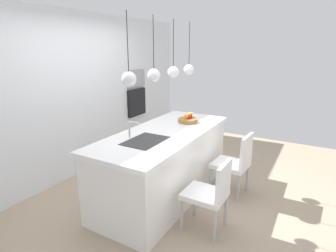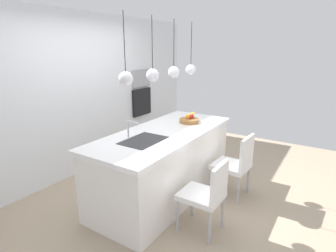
{
  "view_description": "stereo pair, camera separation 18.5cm",
  "coord_description": "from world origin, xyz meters",
  "px_view_note": "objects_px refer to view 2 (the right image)",
  "views": [
    {
      "loc": [
        -3.05,
        -1.8,
        2.03
      ],
      "look_at": [
        0.1,
        0.0,
        0.99
      ],
      "focal_mm": 29.17,
      "sensor_mm": 36.0,
      "label": 1
    },
    {
      "loc": [
        -2.95,
        -1.96,
        2.03
      ],
      "look_at": [
        0.1,
        0.0,
        0.99
      ],
      "focal_mm": 29.17,
      "sensor_mm": 36.0,
      "label": 2
    }
  ],
  "objects_px": {
    "fruit_bowl": "(189,120)",
    "chair_middle": "(236,163)",
    "microwave": "(141,78)",
    "chair_near": "(206,193)",
    "oven": "(141,102)"
  },
  "relations": [
    {
      "from": "fruit_bowl",
      "to": "chair_middle",
      "type": "distance_m",
      "value": 0.94
    },
    {
      "from": "microwave",
      "to": "chair_near",
      "type": "height_order",
      "value": "microwave"
    },
    {
      "from": "microwave",
      "to": "chair_middle",
      "type": "bearing_deg",
      "value": -112.69
    },
    {
      "from": "fruit_bowl",
      "to": "microwave",
      "type": "height_order",
      "value": "microwave"
    },
    {
      "from": "oven",
      "to": "chair_near",
      "type": "xyz_separation_m",
      "value": [
        -1.97,
        -2.44,
        -0.46
      ]
    },
    {
      "from": "oven",
      "to": "chair_middle",
      "type": "relative_size",
      "value": 0.62
    },
    {
      "from": "fruit_bowl",
      "to": "oven",
      "type": "height_order",
      "value": "oven"
    },
    {
      "from": "fruit_bowl",
      "to": "chair_middle",
      "type": "bearing_deg",
      "value": -96.06
    },
    {
      "from": "microwave",
      "to": "oven",
      "type": "relative_size",
      "value": 0.96
    },
    {
      "from": "fruit_bowl",
      "to": "chair_near",
      "type": "height_order",
      "value": "fruit_bowl"
    },
    {
      "from": "oven",
      "to": "chair_middle",
      "type": "bearing_deg",
      "value": -112.69
    },
    {
      "from": "fruit_bowl",
      "to": "chair_near",
      "type": "relative_size",
      "value": 0.34
    },
    {
      "from": "oven",
      "to": "chair_middle",
      "type": "height_order",
      "value": "oven"
    },
    {
      "from": "fruit_bowl",
      "to": "oven",
      "type": "bearing_deg",
      "value": 60.43
    },
    {
      "from": "oven",
      "to": "chair_middle",
      "type": "distance_m",
      "value": 2.68
    }
  ]
}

